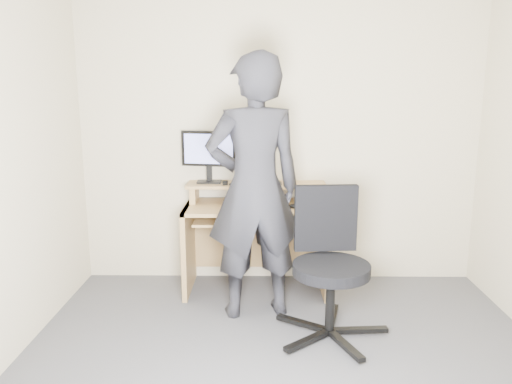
{
  "coord_description": "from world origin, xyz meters",
  "views": [
    {
      "loc": [
        -0.15,
        -2.63,
        1.74
      ],
      "look_at": [
        -0.2,
        1.05,
        0.95
      ],
      "focal_mm": 35.0,
      "sensor_mm": 36.0,
      "label": 1
    }
  ],
  "objects_px": {
    "monitor": "(209,152)",
    "person": "(254,188)",
    "office_chair": "(329,258)",
    "desk": "(256,226)"
  },
  "relations": [
    {
      "from": "monitor",
      "to": "person",
      "type": "distance_m",
      "value": 0.77
    },
    {
      "from": "office_chair",
      "to": "person",
      "type": "xyz_separation_m",
      "value": [
        -0.53,
        0.3,
        0.43
      ]
    },
    {
      "from": "desk",
      "to": "person",
      "type": "relative_size",
      "value": 0.61
    },
    {
      "from": "desk",
      "to": "office_chair",
      "type": "distance_m",
      "value": 0.99
    },
    {
      "from": "desk",
      "to": "monitor",
      "type": "relative_size",
      "value": 2.54
    },
    {
      "from": "office_chair",
      "to": "person",
      "type": "bearing_deg",
      "value": 146.05
    },
    {
      "from": "monitor",
      "to": "office_chair",
      "type": "bearing_deg",
      "value": -36.1
    },
    {
      "from": "monitor",
      "to": "person",
      "type": "height_order",
      "value": "person"
    },
    {
      "from": "monitor",
      "to": "person",
      "type": "relative_size",
      "value": 0.24
    },
    {
      "from": "desk",
      "to": "monitor",
      "type": "xyz_separation_m",
      "value": [
        -0.41,
        0.09,
        0.63
      ]
    }
  ]
}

